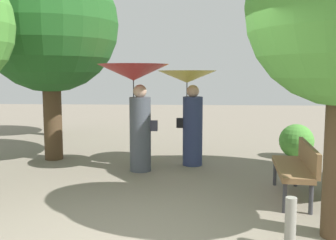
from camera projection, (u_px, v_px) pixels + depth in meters
person_left at (136, 91)px, 7.35m from camera, size 1.36×1.36×2.07m
person_right at (189, 98)px, 7.85m from camera, size 1.20×1.20×1.95m
park_bench at (297, 165)px, 5.78m from camera, size 0.65×1.54×0.83m
tree_mid_left at (51, 41)px, 11.62m from camera, size 2.34×2.34×4.32m
tree_far_back at (49, 12)px, 8.19m from camera, size 2.94×2.94×4.93m
bush_path_right at (296, 141)px, 8.65m from camera, size 0.77×0.77×0.77m
path_marker_post at (290, 223)px, 4.11m from camera, size 0.12×0.12×0.57m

